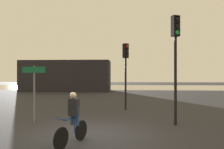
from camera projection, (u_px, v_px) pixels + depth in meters
ground_plane at (90, 134)px, 7.94m from camera, size 120.00×120.00×0.00m
water_strip at (118, 87)px, 39.46m from camera, size 80.00×16.00×0.01m
distant_building at (66, 76)px, 29.88m from camera, size 11.92×4.00×4.14m
traffic_light_center at (126, 64)px, 13.64m from camera, size 0.41×0.42×4.14m
traffic_light_near_right at (176, 49)px, 9.44m from camera, size 0.39×0.41×4.74m
direction_sign_post at (34, 85)px, 10.06m from camera, size 1.10×0.14×2.60m
cyclist at (73, 118)px, 6.81m from camera, size 0.73×1.60×1.62m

